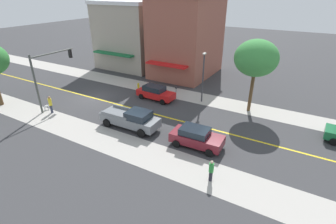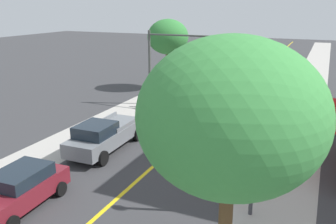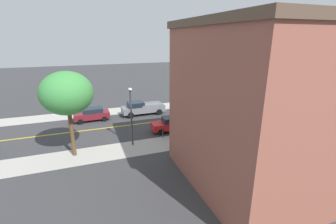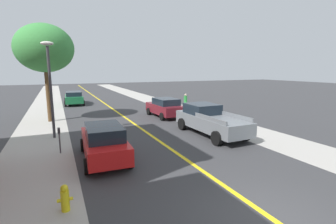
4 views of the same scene
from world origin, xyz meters
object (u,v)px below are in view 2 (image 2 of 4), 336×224
at_px(street_tree_left_near, 231,117).
at_px(street_lamp, 256,130).
at_px(street_tree_right_corner, 168,37).
at_px(small_dog, 160,100).
at_px(pedestrian_yellow_shirt, 151,95).
at_px(parking_meter, 259,163).
at_px(grey_pickup_truck, 105,135).
at_px(traffic_light_mast, 168,56).
at_px(red_sedan_left_curb, 231,144).
at_px(fire_hydrant, 275,134).
at_px(maroon_sedan_right_curb, 19,188).

height_order(street_tree_left_near, street_lamp, street_tree_left_near).
bearing_deg(street_tree_right_corner, small_dog, 107.23).
distance_m(street_tree_left_near, pedestrian_yellow_shirt, 21.36).
height_order(parking_meter, grey_pickup_truck, grey_pickup_truck).
xyz_separation_m(traffic_light_mast, street_lamp, (-9.53, 13.31, -0.61)).
relative_size(street_tree_left_near, red_sedan_left_curb, 1.63).
height_order(street_lamp, red_sedan_left_curb, street_lamp).
xyz_separation_m(street_tree_right_corner, parking_meter, (-11.85, 15.94, -4.21)).
bearing_deg(street_lamp, fire_hydrant, -88.04).
distance_m(street_tree_right_corner, small_dog, 7.53).
bearing_deg(pedestrian_yellow_shirt, small_dog, -30.81).
relative_size(street_lamp, pedestrian_yellow_shirt, 3.04).
xyz_separation_m(fire_hydrant, street_lamp, (-0.30, 8.78, 3.16)).
distance_m(parking_meter, traffic_light_mast, 14.10).
height_order(parking_meter, traffic_light_mast, traffic_light_mast).
bearing_deg(parking_meter, maroon_sedan_right_curb, 37.38).
xyz_separation_m(fire_hydrant, small_dog, (10.08, -4.76, -0.03)).
bearing_deg(maroon_sedan_right_curb, street_tree_left_near, 75.13).
relative_size(street_lamp, small_dog, 7.48).
height_order(traffic_light_mast, small_dog, traffic_light_mast).
xyz_separation_m(traffic_light_mast, small_dog, (0.84, -0.22, -3.80)).
bearing_deg(street_tree_left_near, maroon_sedan_right_curb, -12.55).
xyz_separation_m(fire_hydrant, parking_meter, (-0.03, 5.55, 0.45)).
xyz_separation_m(red_sedan_left_curb, maroon_sedan_right_curb, (6.68, 8.26, 0.00)).
relative_size(grey_pickup_truck, pedestrian_yellow_shirt, 3.10).
height_order(maroon_sedan_right_curb, grey_pickup_truck, grey_pickup_truck).
bearing_deg(street_tree_left_near, street_lamp, -86.81).
relative_size(red_sedan_left_curb, pedestrian_yellow_shirt, 2.47).
bearing_deg(grey_pickup_truck, maroon_sedan_right_curb, 0.49).
relative_size(street_tree_left_near, street_tree_right_corner, 1.10).
bearing_deg(fire_hydrant, maroon_sedan_right_curb, 54.85).
distance_m(street_tree_right_corner, grey_pickup_truck, 16.77).
bearing_deg(parking_meter, pedestrian_yellow_shirt, -41.52).
bearing_deg(grey_pickup_truck, small_dog, -173.53).
relative_size(parking_meter, red_sedan_left_curb, 0.28).
bearing_deg(street_lamp, small_dog, -52.53).
relative_size(street_tree_left_near, parking_meter, 5.83).
bearing_deg(pedestrian_yellow_shirt, grey_pickup_truck, 173.60).
height_order(fire_hydrant, maroon_sedan_right_curb, maroon_sedan_right_curb).
relative_size(street_tree_left_near, small_dog, 9.88).
relative_size(street_lamp, red_sedan_left_curb, 1.23).
bearing_deg(red_sedan_left_curb, street_tree_left_near, 15.81).
bearing_deg(fire_hydrant, red_sedan_left_curb, 64.55).
bearing_deg(small_dog, red_sedan_left_curb, -28.45).
height_order(street_tree_right_corner, traffic_light_mast, street_tree_right_corner).
xyz_separation_m(parking_meter, red_sedan_left_curb, (1.85, -1.74, -0.01)).
xyz_separation_m(street_tree_left_near, pedestrian_yellow_shirt, (10.95, -17.74, -4.64)).
bearing_deg(red_sedan_left_curb, traffic_light_mast, -135.76).
relative_size(traffic_light_mast, small_dog, 8.07).
height_order(parking_meter, red_sedan_left_curb, red_sedan_left_curb).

